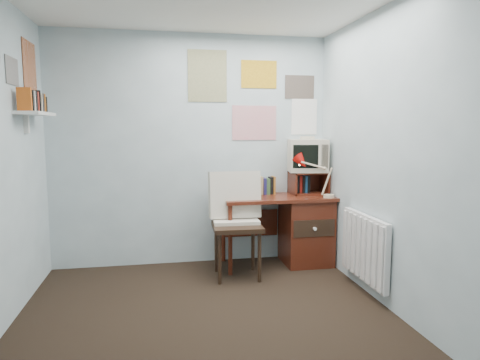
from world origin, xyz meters
The scene contains 13 objects.
ground centered at (0.00, 0.00, 0.00)m, with size 3.50×3.50×0.00m, color black.
back_wall centered at (0.00, 1.75, 1.25)m, with size 3.00×0.02×2.50m, color silver.
right_wall centered at (1.50, 0.00, 1.25)m, with size 0.02×3.50×2.50m, color silver.
desk centered at (1.17, 1.48, 0.41)m, with size 1.20×0.55×0.76m.
desk_chair centered at (0.40, 1.18, 0.51)m, with size 0.53×0.50×1.03m, color black.
desk_lamp centered at (1.42, 1.30, 0.97)m, with size 0.29×0.25×0.41m, color red.
tv_riser centered at (1.29, 1.59, 0.89)m, with size 0.40×0.30×0.25m, color #511F12.
crt_tv centered at (1.27, 1.61, 1.21)m, with size 0.41×0.38×0.39m, color beige.
book_row centered at (0.66, 1.66, 0.87)m, with size 0.60×0.14×0.22m, color #511F12.
radiator centered at (1.46, 0.55, 0.42)m, with size 0.09×0.80×0.60m, color white.
wall_shelf centered at (-1.40, 1.10, 1.62)m, with size 0.20×0.62×0.24m, color white.
posters_back centered at (0.70, 1.74, 1.85)m, with size 1.20×0.01×0.90m, color white.
posters_left centered at (-1.49, 1.10, 2.00)m, with size 0.01×0.70×0.60m, color white.
Camera 1 is at (-0.36, -2.93, 1.50)m, focal length 32.00 mm.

